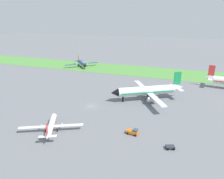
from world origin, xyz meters
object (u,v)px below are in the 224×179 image
(airplane_midfield_jet, at_px, (148,91))
(pushback_tug_near_gate, at_px, (133,132))
(airplane_taxiing_turboprop, at_px, (82,63))
(baggage_cart_midfield, at_px, (170,147))
(airplane_foreground_turboprop, at_px, (51,125))

(airplane_midfield_jet, xyz_separation_m, pushback_tug_near_gate, (1.47, -30.28, -3.35))
(airplane_taxiing_turboprop, height_order, baggage_cart_midfield, airplane_taxiing_turboprop)
(airplane_foreground_turboprop, xyz_separation_m, baggage_cart_midfield, (36.34, 3.25, -1.63))
(airplane_foreground_turboprop, distance_m, baggage_cart_midfield, 36.52)
(airplane_taxiing_turboprop, bearing_deg, airplane_foreground_turboprop, -21.93)
(airplane_taxiing_turboprop, bearing_deg, airplane_midfield_jet, 6.89)
(airplane_midfield_jet, relative_size, pushback_tug_near_gate, 7.82)
(airplane_midfield_jet, xyz_separation_m, airplane_foreground_turboprop, (-23.24, -37.48, -2.07))
(airplane_foreground_turboprop, height_order, pushback_tug_near_gate, airplane_foreground_turboprop)
(airplane_taxiing_turboprop, height_order, airplane_foreground_turboprop, airplane_taxiing_turboprop)
(airplane_foreground_turboprop, xyz_separation_m, pushback_tug_near_gate, (24.71, 7.20, -1.28))
(pushback_tug_near_gate, bearing_deg, airplane_midfield_jet, 100.21)
(airplane_midfield_jet, bearing_deg, pushback_tug_near_gate, 61.01)
(airplane_foreground_turboprop, relative_size, pushback_tug_near_gate, 4.85)
(airplane_midfield_jet, height_order, pushback_tug_near_gate, airplane_midfield_jet)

